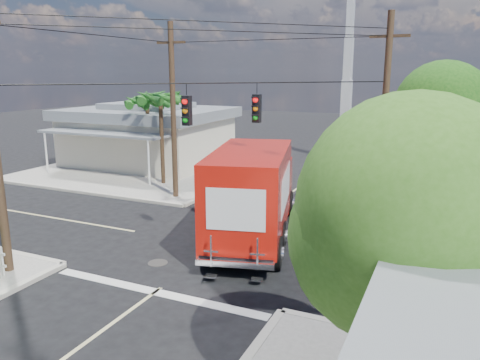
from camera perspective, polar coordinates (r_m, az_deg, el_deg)
The scene contains 12 objects.
ground at distance 18.37m, azimuth -2.60°, elevation -8.00°, with size 120.00×120.00×0.00m, color black.
sidewalk_nw at distance 32.79m, azimuth -10.97°, elevation 1.36°, with size 14.12×14.12×0.14m.
road_markings at distance 17.16m, azimuth -4.86°, elevation -9.58°, with size 32.00×32.00×0.01m.
building_nw at distance 34.35m, azimuth -11.14°, elevation 5.52°, with size 10.80×10.20×4.30m.
radio_tower at distance 36.01m, azimuth 12.91°, elevation 11.25°, with size 0.80×0.80×17.00m.
tree_ne_front at distance 22.09m, azimuth 22.92°, elevation 7.30°, with size 4.21×4.14×6.66m.
tree_se at distance 8.44m, azimuth 17.75°, elevation -5.25°, with size 3.67×3.54×5.62m.
palm_nw_front at distance 27.47m, azimuth -9.69°, elevation 9.65°, with size 3.01×3.08×5.59m.
palm_nw_back at distance 29.86m, azimuth -11.26°, elevation 9.14°, with size 3.01×3.08×5.19m.
utility_poles at distance 19.39m, azimuth -4.79°, elevation 7.33°, with size 12.00×10.68×9.00m.
vending_boxes at distance 22.29m, azimuth 20.12°, elevation -3.12°, with size 1.90×0.50×1.10m.
delivery_truck at distance 18.61m, azimuth 1.60°, elevation -1.57°, with size 4.63×8.97×3.73m.
Camera 1 is at (7.82, -15.24, 6.61)m, focal length 35.00 mm.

